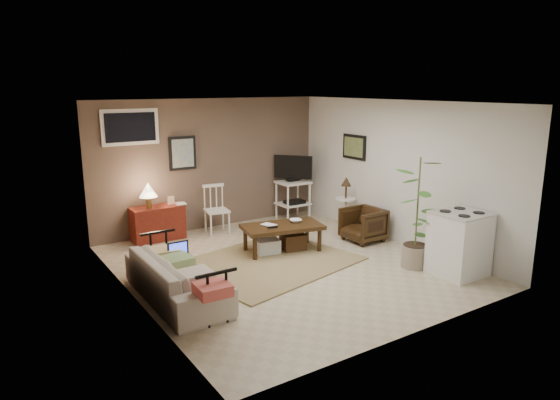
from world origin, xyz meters
TOP-DOWN VIEW (x-y plane):
  - floor at (0.00, 0.00)m, footprint 5.00×5.00m
  - art_back at (-0.55, 2.48)m, footprint 0.50×0.03m
  - art_right at (2.23, 1.05)m, footprint 0.03×0.60m
  - window at (-1.45, 2.48)m, footprint 0.96×0.03m
  - rug at (-0.16, 0.23)m, footprint 2.80×2.42m
  - coffee_table at (0.29, 0.54)m, footprint 1.37×0.90m
  - sofa at (-1.80, -0.23)m, footprint 0.55×1.90m
  - sofa_pillows at (-1.75, -0.45)m, footprint 0.36×1.80m
  - sofa_end_rails at (-1.69, -0.23)m, footprint 0.51×1.89m
  - laptop at (-1.62, 0.09)m, footprint 0.29×0.21m
  - red_console at (-1.16, 2.26)m, footprint 0.89×0.40m
  - spindle_chair at (-0.10, 2.09)m, footprint 0.45×0.45m
  - tv_stand at (1.62, 2.14)m, footprint 0.60×0.62m
  - side_table at (1.98, 0.96)m, footprint 0.37×0.37m
  - armchair at (1.79, 0.27)m, footprint 0.58×0.62m
  - potted_plant at (1.56, -1.10)m, footprint 0.42×0.42m
  - stove at (1.87, -1.63)m, footprint 0.70×0.65m
  - bowl at (0.58, 0.56)m, footprint 0.20×0.12m
  - book_table at (0.03, 0.61)m, footprint 0.17×0.07m
  - book_console at (-0.82, 2.20)m, footprint 0.17×0.05m

SIDE VIEW (x-z plane):
  - floor at x=0.00m, z-range 0.00..0.00m
  - rug at x=-0.16m, z-range 0.00..0.02m
  - coffee_table at x=0.29m, z-range 0.03..0.51m
  - sofa_end_rails at x=-1.69m, z-range 0.00..0.64m
  - armchair at x=1.79m, z-range 0.00..0.64m
  - red_console at x=-1.16m, z-range -0.16..0.87m
  - sofa at x=-1.80m, z-range 0.00..0.74m
  - spindle_chair at x=-0.10m, z-range -0.03..0.85m
  - sofa_pillows at x=-1.75m, z-range 0.39..0.52m
  - stove at x=1.87m, z-range 0.00..0.92m
  - laptop at x=-1.62m, z-range 0.38..0.58m
  - bowl at x=0.58m, z-range 0.45..0.65m
  - book_table at x=0.03m, z-range 0.45..0.68m
  - side_table at x=1.98m, z-range 0.12..1.12m
  - tv_stand at x=1.62m, z-range 0.04..1.32m
  - book_console at x=-0.82m, z-range 0.59..0.82m
  - potted_plant at x=1.56m, z-range 0.05..1.72m
  - art_back at x=-0.55m, z-range 1.15..1.75m
  - art_right at x=2.23m, z-range 1.29..1.75m
  - window at x=-1.45m, z-range 1.65..2.25m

